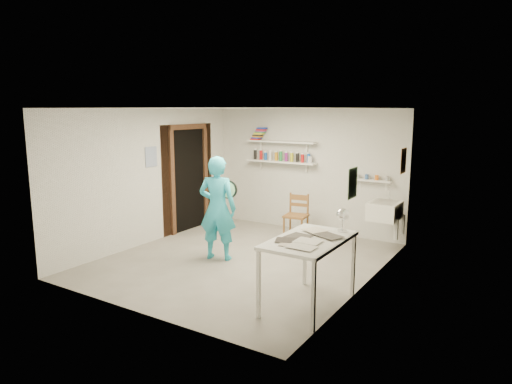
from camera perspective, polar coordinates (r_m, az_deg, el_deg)
The scene contains 27 objects.
floor at distance 7.40m, azimuth -1.67°, elevation -8.58°, with size 4.00×4.50×0.02m, color slate.
ceiling at distance 7.00m, azimuth -1.77°, elevation 10.51°, with size 4.00×4.50×0.02m, color silver.
wall_back at distance 9.05m, azimuth 6.29°, elevation 2.72°, with size 4.00×0.02×2.40m, color silver.
wall_front at distance 5.41m, azimuth -15.18°, elevation -2.71°, with size 4.00×0.02×2.40m, color silver.
wall_left at distance 8.38m, azimuth -13.22°, elevation 1.90°, with size 0.02×4.50×2.40m, color silver.
wall_right at distance 6.23m, azimuth 13.84°, elevation -0.96°, with size 0.02×4.50×2.40m, color silver.
doorway_recess at distance 9.15m, azimuth -8.42°, elevation 1.50°, with size 0.02×0.90×2.00m, color black.
corridor_box at distance 9.62m, azimuth -11.65°, elevation 2.12°, with size 1.40×1.50×2.10m, color brown.
door_lintel at distance 9.04m, azimuth -8.50°, elevation 8.08°, with size 0.06×1.05×0.10m, color brown.
door_jamb_near at distance 8.77m, azimuth -10.44°, elevation 1.05°, with size 0.06×0.10×2.00m, color brown.
door_jamb_far at distance 9.52m, azimuth -6.37°, elevation 1.88°, with size 0.06×0.10×2.00m, color brown.
shelf_lower at distance 9.14m, azimuth 3.12°, elevation 3.80°, with size 1.50×0.22×0.03m, color white.
shelf_upper at distance 9.10m, azimuth 3.15°, elevation 6.30°, with size 1.50×0.22×0.03m, color white.
ledge_shelf at distance 8.48m, azimuth 14.24°, elevation 1.41°, with size 0.70×0.14×0.03m, color white.
poster_left at distance 8.35m, azimuth -12.97°, elevation 4.31°, with size 0.01×0.28×0.36m, color #334C7F.
poster_right_a at distance 7.89m, azimuth 17.95°, elevation 3.74°, with size 0.01×0.34×0.42m, color #995933.
poster_right_b at distance 5.67m, azimuth 11.99°, elevation 1.10°, with size 0.01×0.30×0.38m, color #3F724C.
belfast_sink at distance 8.00m, azimuth 15.79°, elevation -2.25°, with size 0.48×0.60×0.30m, color white.
man at distance 7.28m, azimuth -4.83°, elevation -2.03°, with size 0.61×0.40×1.67m, color #29B2CD.
wall_clock at distance 7.35m, azimuth -3.48°, elevation 0.33°, with size 0.30×0.30×0.04m, color #F6F6A8.
wooden_chair at distance 8.49m, azimuth 5.02°, elevation -3.00°, with size 0.41×0.39×0.87m, color brown.
work_table at distance 5.67m, azimuth 6.61°, elevation -9.97°, with size 0.77×1.28×0.86m, color silver.
desk_lamp at distance 5.85m, azimuth 10.79°, elevation -2.80°, with size 0.16×0.16×0.16m, color silver.
spray_cans at distance 9.13m, azimuth 3.13°, elevation 4.42°, with size 1.34×0.06×0.17m.
book_stack at distance 9.36m, azimuth 0.35°, elevation 7.29°, with size 0.34×0.14×0.25m.
ledge_pots at distance 8.47m, azimuth 14.26°, elevation 1.81°, with size 0.48×0.07×0.09m.
papers at distance 5.53m, azimuth 6.70°, elevation -5.65°, with size 0.30×0.22×0.03m.
Camera 1 is at (3.90, -5.81, 2.39)m, focal length 32.00 mm.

